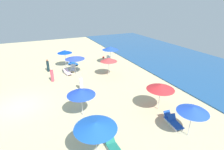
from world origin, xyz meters
The scene contains 22 objects.
ground_plane centered at (0.00, 0.00, 0.00)m, with size 60.00×60.00×0.00m, color beige.
ocean centered at (0.00, 22.77, 0.06)m, with size 60.00×14.46×0.12m, color #24558E.
umbrella_0 centered at (-5.56, 6.61, 2.18)m, with size 2.47×2.47×2.36m.
lounge_chair_0_0 centered at (-5.74, 5.54, 0.25)m, with size 1.50×0.86×0.64m.
lounge_chair_0_1 centered at (-6.77, 6.45, 0.24)m, with size 1.59×1.08×0.70m.
umbrella_2 centered at (-8.84, 5.97, 2.22)m, with size 2.03×2.03×2.42m.
lounge_chair_2_0 centered at (-8.98, 7.22, 0.27)m, with size 1.60×0.89×0.73m.
lounge_chair_2_1 centered at (-9.64, 6.91, 0.25)m, with size 1.60×1.21×0.69m.
umbrella_3 centered at (3.65, 4.80, 2.12)m, with size 2.27×2.27×2.36m.
umbrella_4 centered at (-3.21, 10.24, 2.10)m, with size 2.10×2.10×2.32m.
umbrella_5 centered at (-7.47, 12.39, 2.33)m, with size 2.39×2.39×2.57m.
lounge_chair_5_0 centered at (-9.02, 12.78, 0.26)m, with size 1.43×1.12×0.68m.
umbrella_6 centered at (5.63, 11.01, 2.18)m, with size 2.33×2.33×2.41m.
umbrella_7 centered at (9.14, 10.79, 2.14)m, with size 2.09×2.09×2.34m.
lounge_chair_7_0 centered at (8.00, 10.65, 0.28)m, with size 1.36×0.82×0.76m.
lounge_chair_7_1 centered at (7.51, 10.68, 0.26)m, with size 1.45×0.72×0.73m.
umbrella_8 centered at (8.20, 4.34, 2.36)m, with size 2.47×2.47×2.55m.
lounge_chair_8_1 centered at (8.17, 5.47, 0.25)m, with size 1.42×0.70×0.64m.
beachgoer_0 centered at (-7.92, 3.44, 0.80)m, with size 0.41×0.41×1.68m.
beachgoer_1 centered at (-4.33, 3.49, 0.76)m, with size 0.42×0.42×1.62m.
beachgoer_2 centered at (-0.83, 5.97, 0.69)m, with size 0.49×0.49×1.51m.
beach_ball_0 centered at (-10.26, 12.40, 0.18)m, with size 0.35×0.35×0.35m, color red.
Camera 1 is at (15.78, 1.81, 8.69)m, focal length 28.29 mm.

